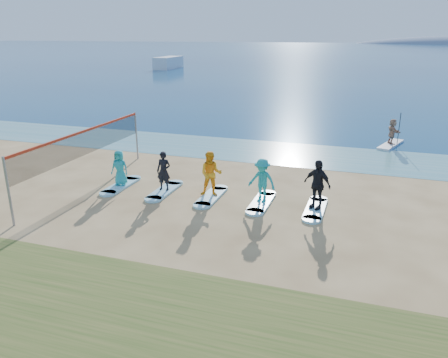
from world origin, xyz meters
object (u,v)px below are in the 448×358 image
(paddleboard, at_px, (391,145))
(boat_offshore_a, at_px, (169,68))
(surfboard_1, at_px, (165,191))
(student_4, at_px, (317,184))
(student_3, at_px, (262,180))
(surfboard_0, at_px, (121,185))
(student_0, at_px, (120,168))
(student_2, at_px, (211,174))
(volleyball_net, at_px, (85,143))
(surfboard_4, at_px, (315,209))
(student_1, at_px, (164,171))
(paddleboarder, at_px, (392,131))
(surfboard_2, at_px, (211,196))
(surfboard_3, at_px, (261,202))

(paddleboard, distance_m, boat_offshore_a, 63.11)
(surfboard_1, bearing_deg, paddleboard, 51.28)
(surfboard_1, bearing_deg, student_4, 0.00)
(boat_offshore_a, distance_m, student_3, 70.10)
(surfboard_0, bearing_deg, student_0, 0.00)
(student_0, height_order, student_2, student_2)
(volleyball_net, xyz_separation_m, boat_offshore_a, (-25.62, 61.91, -1.90))
(volleyball_net, height_order, student_2, volleyball_net)
(surfboard_1, xyz_separation_m, surfboard_4, (6.33, 0.00, 0.00))
(boat_offshore_a, height_order, student_4, student_4)
(paddleboard, height_order, boat_offshore_a, boat_offshore_a)
(surfboard_0, height_order, student_1, student_1)
(surfboard_0, bearing_deg, student_2, 0.00)
(volleyball_net, xyz_separation_m, student_0, (1.45, 0.29, -1.05))
(paddleboard, bearing_deg, boat_offshore_a, 145.93)
(paddleboarder, xyz_separation_m, surfboard_2, (-7.18, -11.59, -0.82))
(surfboard_1, distance_m, surfboard_4, 6.33)
(student_3, xyz_separation_m, student_4, (2.11, 0.00, 0.08))
(surfboard_0, height_order, surfboard_3, same)
(volleyball_net, distance_m, paddleboarder, 17.53)
(student_0, relative_size, student_2, 0.83)
(student_0, relative_size, surfboard_4, 0.70)
(surfboard_3, relative_size, surfboard_4, 1.00)
(paddleboard, relative_size, surfboard_3, 1.36)
(surfboard_2, height_order, student_3, student_3)
(paddleboard, xyz_separation_m, surfboard_4, (-2.96, -11.59, -0.01))
(student_0, relative_size, surfboard_3, 0.70)
(surfboard_0, xyz_separation_m, student_0, (0.00, 0.00, 0.81))
(student_3, height_order, student_4, student_4)
(surfboard_0, distance_m, student_4, 8.49)
(student_4, bearing_deg, student_1, -155.00)
(student_2, height_order, student_3, student_2)
(boat_offshore_a, relative_size, student_3, 4.82)
(student_3, bearing_deg, student_0, -168.50)
(paddleboard, relative_size, boat_offshore_a, 0.36)
(student_2, xyz_separation_m, student_3, (2.11, 0.00, -0.05))
(surfboard_0, xyz_separation_m, surfboard_4, (8.44, 0.00, 0.00))
(student_2, bearing_deg, volleyball_net, 169.18)
(student_1, bearing_deg, volleyball_net, -177.62)
(student_2, xyz_separation_m, student_4, (4.22, 0.00, 0.02))
(volleyball_net, relative_size, student_0, 5.91)
(student_1, distance_m, student_2, 2.11)
(boat_offshore_a, relative_size, student_0, 5.45)
(volleyball_net, relative_size, surfboard_2, 4.13)
(student_3, distance_m, student_4, 2.11)
(paddleboard, xyz_separation_m, student_3, (-5.07, -11.59, 0.90))
(surfboard_1, xyz_separation_m, student_2, (2.11, 0.00, 0.97))
(student_0, xyz_separation_m, student_2, (4.22, 0.00, 0.15))
(paddleboard, height_order, student_0, student_0)
(paddleboarder, bearing_deg, surfboard_3, 134.20)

